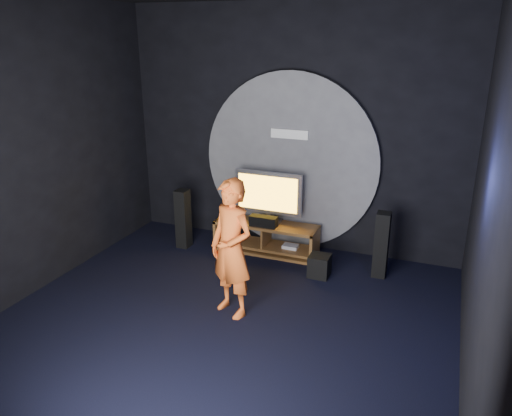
% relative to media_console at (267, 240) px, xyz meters
% --- Properties ---
extents(floor, '(5.00, 5.00, 0.00)m').
position_rel_media_console_xyz_m(floor, '(0.21, -2.05, -0.19)').
color(floor, black).
rests_on(floor, ground).
extents(back_wall, '(5.00, 0.04, 3.50)m').
position_rel_media_console_xyz_m(back_wall, '(0.21, 0.45, 1.56)').
color(back_wall, black).
rests_on(back_wall, ground).
extents(front_wall, '(5.00, 0.04, 3.50)m').
position_rel_media_console_xyz_m(front_wall, '(0.21, -4.55, 1.56)').
color(front_wall, black).
rests_on(front_wall, ground).
extents(left_wall, '(0.04, 5.00, 3.50)m').
position_rel_media_console_xyz_m(left_wall, '(-2.29, -2.05, 1.56)').
color(left_wall, black).
rests_on(left_wall, ground).
extents(right_wall, '(0.04, 5.00, 3.50)m').
position_rel_media_console_xyz_m(right_wall, '(2.71, -2.05, 1.56)').
color(right_wall, black).
rests_on(right_wall, ground).
extents(wall_disc_panel, '(2.60, 0.11, 2.60)m').
position_rel_media_console_xyz_m(wall_disc_panel, '(0.21, 0.39, 1.11)').
color(wall_disc_panel, '#515156').
rests_on(wall_disc_panel, ground).
extents(media_console, '(1.52, 0.45, 0.45)m').
position_rel_media_console_xyz_m(media_console, '(0.00, 0.00, 0.00)').
color(media_console, brown).
rests_on(media_console, ground).
extents(tv, '(1.00, 0.22, 0.76)m').
position_rel_media_console_xyz_m(tv, '(-0.01, 0.07, 0.67)').
color(tv, '#A5A5AC').
rests_on(tv, media_console).
extents(center_speaker, '(0.40, 0.15, 0.15)m').
position_rel_media_console_xyz_m(center_speaker, '(-0.01, -0.12, 0.33)').
color(center_speaker, black).
rests_on(center_speaker, media_console).
extents(remote, '(0.18, 0.05, 0.02)m').
position_rel_media_console_xyz_m(remote, '(-0.37, -0.12, 0.27)').
color(remote, black).
rests_on(remote, media_console).
extents(tower_speaker_left, '(0.18, 0.20, 0.90)m').
position_rel_media_console_xyz_m(tower_speaker_left, '(-1.23, -0.28, 0.25)').
color(tower_speaker_left, black).
rests_on(tower_speaker_left, ground).
extents(tower_speaker_right, '(0.18, 0.20, 0.90)m').
position_rel_media_console_xyz_m(tower_speaker_right, '(1.67, -0.16, 0.25)').
color(tower_speaker_right, black).
rests_on(tower_speaker_right, ground).
extents(subwoofer, '(0.27, 0.27, 0.30)m').
position_rel_media_console_xyz_m(subwoofer, '(0.93, -0.47, -0.05)').
color(subwoofer, black).
rests_on(subwoofer, ground).
extents(player, '(0.69, 0.58, 1.61)m').
position_rel_media_console_xyz_m(player, '(0.23, -1.73, 0.61)').
color(player, orange).
rests_on(player, ground).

